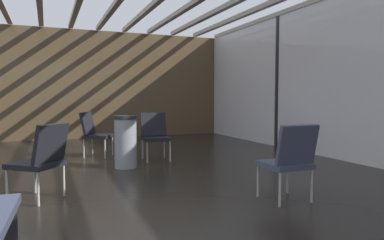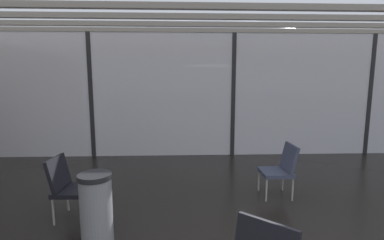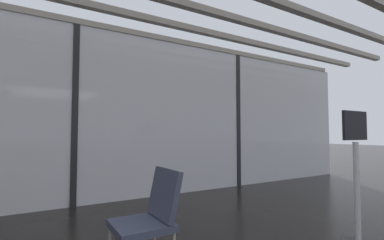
# 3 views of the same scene
# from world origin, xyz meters

# --- Properties ---
(ground_plane) EXTENTS (60.00, 60.00, 0.00)m
(ground_plane) POSITION_xyz_m (0.00, 0.00, 0.00)
(ground_plane) COLOR black
(window_mullion_0) EXTENTS (0.10, 0.12, 3.04)m
(window_mullion_0) POSITION_xyz_m (-3.50, 5.20, 1.52)
(window_mullion_0) COLOR black
(window_mullion_0) RESTS_ON ground
(side_wall_left_panels) EXTENTS (0.10, 11.20, 3.04)m
(side_wall_left_panels) POSITION_xyz_m (-6.95, 1.60, 1.52)
(side_wall_left_panels) COLOR #473823
(side_wall_left_panels) RESTS_ON ground
(lounge_chair_0) EXTENTS (0.53, 0.48, 0.87)m
(lounge_chair_0) POSITION_xyz_m (0.33, 2.62, 0.49)
(lounge_chair_0) COLOR #33384C
(lounge_chair_0) RESTS_ON ground
(lounge_chair_1) EXTENTS (0.55, 0.51, 0.87)m
(lounge_chair_1) POSITION_xyz_m (-2.86, 2.01, 0.49)
(lounge_chair_1) COLOR black
(lounge_chair_1) RESTS_ON ground
(lounge_chair_3) EXTENTS (0.71, 0.71, 0.87)m
(lounge_chair_3) POSITION_xyz_m (-0.77, 0.09, 0.49)
(lounge_chair_3) COLOR black
(lounge_chair_3) RESTS_ON ground
(lounge_chair_4) EXTENTS (0.67, 0.69, 0.87)m
(lounge_chair_4) POSITION_xyz_m (-3.64, 1.00, 0.49)
(lounge_chair_4) COLOR black
(lounge_chair_4) RESTS_ON ground
(trash_bin) EXTENTS (0.38, 0.38, 0.86)m
(trash_bin) POSITION_xyz_m (-2.28, 1.34, 0.43)
(trash_bin) COLOR slate
(trash_bin) RESTS_ON ground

